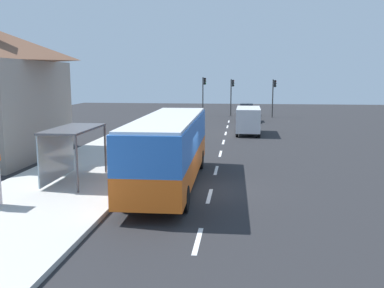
% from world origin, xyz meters
% --- Properties ---
extents(ground_plane, '(56.00, 92.00, 0.04)m').
position_xyz_m(ground_plane, '(0.00, 14.00, -0.02)').
color(ground_plane, '#262628').
extents(sidewalk_platform, '(6.20, 30.00, 0.18)m').
position_xyz_m(sidewalk_platform, '(-6.40, 2.00, 0.09)').
color(sidewalk_platform, beige).
rests_on(sidewalk_platform, ground).
extents(lane_stripe_seg_0, '(0.16, 2.20, 0.01)m').
position_xyz_m(lane_stripe_seg_0, '(0.25, -6.00, 0.01)').
color(lane_stripe_seg_0, silver).
rests_on(lane_stripe_seg_0, ground).
extents(lane_stripe_seg_1, '(0.16, 2.20, 0.01)m').
position_xyz_m(lane_stripe_seg_1, '(0.25, -1.00, 0.01)').
color(lane_stripe_seg_1, silver).
rests_on(lane_stripe_seg_1, ground).
extents(lane_stripe_seg_2, '(0.16, 2.20, 0.01)m').
position_xyz_m(lane_stripe_seg_2, '(0.25, 4.00, 0.01)').
color(lane_stripe_seg_2, silver).
rests_on(lane_stripe_seg_2, ground).
extents(lane_stripe_seg_3, '(0.16, 2.20, 0.01)m').
position_xyz_m(lane_stripe_seg_3, '(0.25, 9.00, 0.01)').
color(lane_stripe_seg_3, silver).
rests_on(lane_stripe_seg_3, ground).
extents(lane_stripe_seg_4, '(0.16, 2.20, 0.01)m').
position_xyz_m(lane_stripe_seg_4, '(0.25, 14.00, 0.01)').
color(lane_stripe_seg_4, silver).
rests_on(lane_stripe_seg_4, ground).
extents(lane_stripe_seg_5, '(0.16, 2.20, 0.01)m').
position_xyz_m(lane_stripe_seg_5, '(0.25, 19.00, 0.01)').
color(lane_stripe_seg_5, silver).
rests_on(lane_stripe_seg_5, ground).
extents(lane_stripe_seg_6, '(0.16, 2.20, 0.01)m').
position_xyz_m(lane_stripe_seg_6, '(0.25, 24.00, 0.01)').
color(lane_stripe_seg_6, silver).
rests_on(lane_stripe_seg_6, ground).
extents(lane_stripe_seg_7, '(0.16, 2.20, 0.01)m').
position_xyz_m(lane_stripe_seg_7, '(0.25, 29.00, 0.01)').
color(lane_stripe_seg_7, silver).
rests_on(lane_stripe_seg_7, ground).
extents(bus, '(2.66, 11.04, 3.21)m').
position_xyz_m(bus, '(-1.71, 0.51, 1.84)').
color(bus, orange).
rests_on(bus, ground).
extents(white_van, '(2.10, 5.24, 2.30)m').
position_xyz_m(white_van, '(2.20, 18.89, 1.34)').
color(white_van, silver).
rests_on(white_van, ground).
extents(sedan_near, '(1.86, 4.41, 1.52)m').
position_xyz_m(sedan_near, '(2.30, 29.37, 0.79)').
color(sedan_near, black).
rests_on(sedan_near, ground).
extents(sedan_far, '(1.98, 4.46, 1.52)m').
position_xyz_m(sedan_far, '(2.30, 36.67, 0.79)').
color(sedan_far, '#B7B7BC').
rests_on(sedan_far, ground).
extents(recycling_bin_orange, '(0.52, 0.52, 0.95)m').
position_xyz_m(recycling_bin_orange, '(-4.20, 2.48, 0.66)').
color(recycling_bin_orange, orange).
rests_on(recycling_bin_orange, sidewalk_platform).
extents(recycling_bin_blue, '(0.52, 0.52, 0.95)m').
position_xyz_m(recycling_bin_blue, '(-4.20, 3.18, 0.66)').
color(recycling_bin_blue, blue).
rests_on(recycling_bin_blue, sidewalk_platform).
extents(recycling_bin_yellow, '(0.52, 0.52, 0.95)m').
position_xyz_m(recycling_bin_yellow, '(-4.20, 3.88, 0.66)').
color(recycling_bin_yellow, yellow).
rests_on(recycling_bin_yellow, sidewalk_platform).
extents(traffic_light_near_side, '(0.49, 0.28, 4.61)m').
position_xyz_m(traffic_light_near_side, '(5.50, 34.44, 3.08)').
color(traffic_light_near_side, '#2D2D2D').
rests_on(traffic_light_near_side, ground).
extents(traffic_light_far_side, '(0.49, 0.28, 4.88)m').
position_xyz_m(traffic_light_far_side, '(-3.10, 35.24, 3.25)').
color(traffic_light_far_side, '#2D2D2D').
rests_on(traffic_light_far_side, ground).
extents(traffic_light_median, '(0.49, 0.28, 4.63)m').
position_xyz_m(traffic_light_median, '(0.40, 36.04, 3.10)').
color(traffic_light_median, '#2D2D2D').
rests_on(traffic_light_median, ground).
extents(bus_shelter, '(1.80, 4.00, 2.50)m').
position_xyz_m(bus_shelter, '(-6.41, 0.21, 2.10)').
color(bus_shelter, '#4C4C51').
rests_on(bus_shelter, sidewalk_platform).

